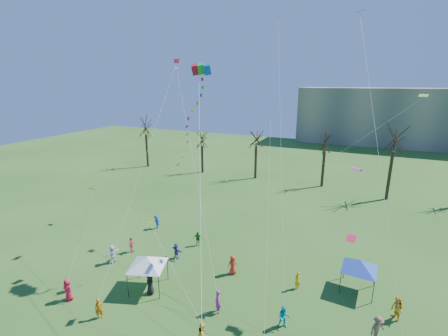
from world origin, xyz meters
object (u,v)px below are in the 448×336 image
at_px(distant_building, 417,118).
at_px(big_box_kite, 193,125).
at_px(canopy_tent_blue, 360,265).
at_px(canopy_tent_white, 147,261).

height_order(distant_building, big_box_kite, big_box_kite).
distance_m(big_box_kite, canopy_tent_blue, 17.78).
height_order(big_box_kite, canopy_tent_blue, big_box_kite).
distance_m(distant_building, big_box_kite, 77.44).
distance_m(big_box_kite, canopy_tent_white, 11.84).
distance_m(canopy_tent_white, canopy_tent_blue, 17.28).
bearing_deg(canopy_tent_blue, distant_building, 80.34).
bearing_deg(canopy_tent_white, distant_building, 70.16).
distance_m(distant_building, canopy_tent_white, 82.61).
bearing_deg(canopy_tent_white, canopy_tent_blue, 22.88).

